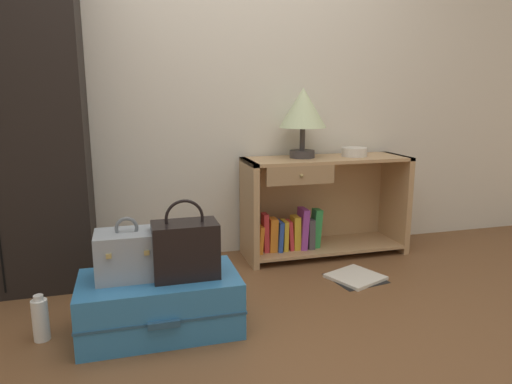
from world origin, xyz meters
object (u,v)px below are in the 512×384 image
object	(u,v)px
bowl	(354,152)
bottle	(40,319)
suitcase_large	(160,303)
train_case	(128,254)
bookshelf	(318,207)
table_lamp	(303,110)
open_book_on_floor	(356,277)
handbag	(185,249)

from	to	relation	value
bowl	bottle	size ratio (longest dim) A/B	0.81
suitcase_large	train_case	size ratio (longest dim) A/B	2.55
bowl	suitcase_large	size ratio (longest dim) A/B	0.24
bookshelf	bowl	size ratio (longest dim) A/B	6.45
train_case	bottle	distance (m)	0.49
table_lamp	open_book_on_floor	size ratio (longest dim) A/B	1.26
train_case	bottle	size ratio (longest dim) A/B	1.34
bowl	suitcase_large	xyz separation A→B (m)	(-1.41, -0.81, -0.58)
bowl	train_case	distance (m)	1.76
handbag	open_book_on_floor	size ratio (longest dim) A/B	1.01
handbag	bookshelf	bearing A→B (deg)	39.51
bottle	bookshelf	bearing A→B (deg)	24.43
table_lamp	open_book_on_floor	xyz separation A→B (m)	(0.16, -0.52, -0.99)
handbag	bottle	world-z (taller)	handbag
bottle	table_lamp	bearing A→B (deg)	26.59
table_lamp	bottle	distance (m)	1.97
suitcase_large	bowl	bearing A→B (deg)	29.86
bowl	open_book_on_floor	xyz separation A→B (m)	(-0.21, -0.49, -0.71)
table_lamp	suitcase_large	distance (m)	1.59
bowl	train_case	world-z (taller)	bowl
bookshelf	train_case	distance (m)	1.50
suitcase_large	train_case	world-z (taller)	train_case
suitcase_large	train_case	xyz separation A→B (m)	(-0.13, 0.03, 0.25)
train_case	handbag	xyz separation A→B (m)	(0.26, -0.06, 0.02)
train_case	bottle	xyz separation A→B (m)	(-0.40, 0.02, -0.28)
train_case	table_lamp	bearing A→B (deg)	34.52
bookshelf	table_lamp	distance (m)	0.68
table_lamp	suitcase_large	size ratio (longest dim) A/B	0.62
bookshelf	suitcase_large	bearing A→B (deg)	-144.58
suitcase_large	handbag	distance (m)	0.30
table_lamp	train_case	world-z (taller)	table_lamp
train_case	open_book_on_floor	xyz separation A→B (m)	(1.33, 0.28, -0.37)
table_lamp	bowl	bearing A→B (deg)	-4.26
handbag	suitcase_large	bearing A→B (deg)	167.48
bookshelf	train_case	bearing A→B (deg)	-148.61
open_book_on_floor	table_lamp	bearing A→B (deg)	107.60
bowl	handbag	distance (m)	1.56
bottle	suitcase_large	bearing A→B (deg)	-5.50
handbag	bowl	bearing A→B (deg)	33.07
suitcase_large	handbag	xyz separation A→B (m)	(0.12, -0.03, 0.27)
bookshelf	train_case	xyz separation A→B (m)	(-1.28, -0.78, 0.04)
bookshelf	bottle	world-z (taller)	bookshelf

